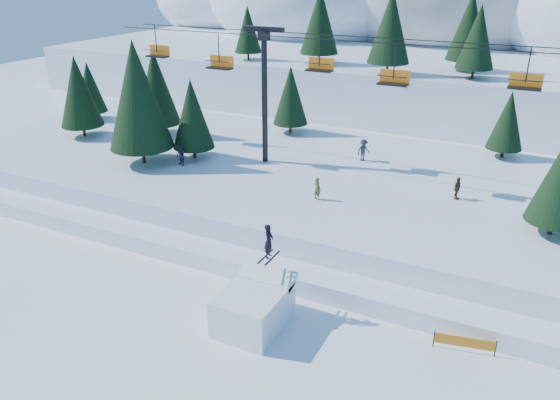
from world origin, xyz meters
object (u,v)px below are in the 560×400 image
at_px(chairlift, 394,87).
at_px(banner_far, 495,335).
at_px(jump_kicker, 254,306).
at_px(banner_near, 465,342).

xyz_separation_m(chairlift, banner_far, (9.16, -12.51, -8.78)).
bearing_deg(chairlift, jump_kicker, -97.10).
distance_m(chairlift, banner_near, 18.09).
distance_m(jump_kicker, banner_far, 11.81).
distance_m(jump_kicker, chairlift, 18.31).
height_order(chairlift, banner_near, chairlift).
bearing_deg(jump_kicker, banner_near, 14.52).
bearing_deg(chairlift, banner_near, -59.98).
bearing_deg(banner_far, chairlift, 126.20).
relative_size(banner_near, banner_far, 1.03).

